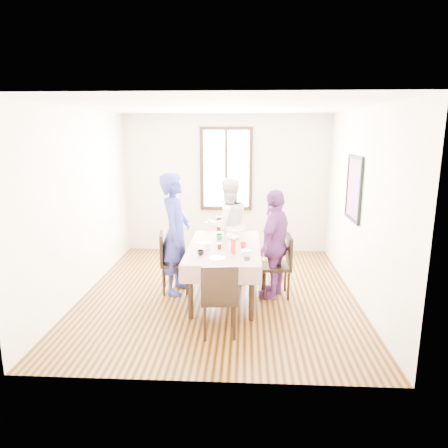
# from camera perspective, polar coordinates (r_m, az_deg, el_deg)

# --- Properties ---
(ground) EXTENTS (4.50, 4.50, 0.00)m
(ground) POSITION_cam_1_polar(r_m,az_deg,el_deg) (6.23, -0.70, -9.52)
(ground) COLOR black
(ground) RESTS_ON ground
(back_wall) EXTENTS (4.00, 0.00, 4.00)m
(back_wall) POSITION_cam_1_polar(r_m,az_deg,el_deg) (8.07, 0.32, 5.61)
(back_wall) COLOR beige
(back_wall) RESTS_ON ground
(right_wall) EXTENTS (0.00, 4.50, 4.50)m
(right_wall) POSITION_cam_1_polar(r_m,az_deg,el_deg) (6.06, 18.52, 2.47)
(right_wall) COLOR beige
(right_wall) RESTS_ON ground
(window_frame) EXTENTS (1.02, 0.06, 1.62)m
(window_frame) POSITION_cam_1_polar(r_m,az_deg,el_deg) (8.02, 0.32, 7.71)
(window_frame) COLOR black
(window_frame) RESTS_ON back_wall
(window_pane) EXTENTS (0.90, 0.02, 1.50)m
(window_pane) POSITION_cam_1_polar(r_m,az_deg,el_deg) (8.03, 0.32, 7.72)
(window_pane) COLOR white
(window_pane) RESTS_ON back_wall
(art_poster) EXTENTS (0.04, 0.76, 0.96)m
(art_poster) POSITION_cam_1_polar(r_m,az_deg,el_deg) (6.31, 17.77, 4.76)
(art_poster) COLOR red
(art_poster) RESTS_ON right_wall
(dining_table) EXTENTS (0.90, 1.67, 0.75)m
(dining_table) POSITION_cam_1_polar(r_m,az_deg,el_deg) (5.97, 0.03, -6.69)
(dining_table) COLOR black
(dining_table) RESTS_ON ground
(tablecloth) EXTENTS (1.02, 1.79, 0.01)m
(tablecloth) POSITION_cam_1_polar(r_m,az_deg,el_deg) (5.85, 0.03, -3.18)
(tablecloth) COLOR #53060B
(tablecloth) RESTS_ON dining_table
(chair_left) EXTENTS (0.48, 0.48, 0.91)m
(chair_left) POSITION_cam_1_polar(r_m,az_deg,el_deg) (6.17, -6.90, -5.33)
(chair_left) COLOR black
(chair_left) RESTS_ON ground
(chair_right) EXTENTS (0.44, 0.44, 0.91)m
(chair_right) POSITION_cam_1_polar(r_m,az_deg,el_deg) (6.00, 7.26, -5.88)
(chair_right) COLOR black
(chair_right) RESTS_ON ground
(chair_far) EXTENTS (0.43, 0.43, 0.91)m
(chair_far) POSITION_cam_1_polar(r_m,az_deg,el_deg) (7.04, 0.52, -2.94)
(chair_far) COLOR black
(chair_far) RESTS_ON ground
(chair_near) EXTENTS (0.46, 0.46, 0.91)m
(chair_near) POSITION_cam_1_polar(r_m,az_deg,el_deg) (4.87, -0.70, -10.34)
(chair_near) COLOR black
(chair_near) RESTS_ON ground
(person_left) EXTENTS (0.48, 0.69, 1.80)m
(person_left) POSITION_cam_1_polar(r_m,az_deg,el_deg) (6.04, -6.82, -1.34)
(person_left) COLOR navy
(person_left) RESTS_ON ground
(person_far) EXTENTS (0.97, 0.88, 1.62)m
(person_far) POSITION_cam_1_polar(r_m,az_deg,el_deg) (6.93, 0.52, -0.17)
(person_far) COLOR white
(person_far) RESTS_ON ground
(person_right) EXTENTS (0.74, 1.00, 1.58)m
(person_right) POSITION_cam_1_polar(r_m,az_deg,el_deg) (5.90, 7.16, -2.78)
(person_right) COLOR #6C317C
(person_right) RESTS_ON ground
(mug_black) EXTENTS (0.10, 0.10, 0.07)m
(mug_black) POSITION_cam_1_polar(r_m,az_deg,el_deg) (5.43, -3.30, -4.02)
(mug_black) COLOR black
(mug_black) RESTS_ON tablecloth
(mug_flag) EXTENTS (0.13, 0.13, 0.09)m
(mug_flag) POSITION_cam_1_polar(r_m,az_deg,el_deg) (5.73, 2.72, -3.02)
(mug_flag) COLOR red
(mug_flag) RESTS_ON tablecloth
(mug_green) EXTENTS (0.16, 0.16, 0.09)m
(mug_green) POSITION_cam_1_polar(r_m,az_deg,el_deg) (6.18, -0.61, -1.83)
(mug_green) COLOR #0C7226
(mug_green) RESTS_ON tablecloth
(serving_bowl) EXTENTS (0.20, 0.20, 0.05)m
(serving_bowl) POSITION_cam_1_polar(r_m,az_deg,el_deg) (6.23, 1.38, -1.91)
(serving_bowl) COLOR white
(serving_bowl) RESTS_ON tablecloth
(juice_carton) EXTENTS (0.06, 0.06, 0.20)m
(juice_carton) POSITION_cam_1_polar(r_m,az_deg,el_deg) (5.50, 1.32, -3.07)
(juice_carton) COLOR red
(juice_carton) RESTS_ON tablecloth
(butter_tub) EXTENTS (0.13, 0.13, 0.07)m
(butter_tub) POSITION_cam_1_polar(r_m,az_deg,el_deg) (5.41, 3.18, -4.13)
(butter_tub) COLOR white
(butter_tub) RESTS_ON tablecloth
(jam_jar) EXTENTS (0.06, 0.06, 0.08)m
(jam_jar) POSITION_cam_1_polar(r_m,az_deg,el_deg) (5.69, -0.65, -3.14)
(jam_jar) COLOR black
(jam_jar) RESTS_ON tablecloth
(drinking_glass) EXTENTS (0.08, 0.08, 0.11)m
(drinking_glass) POSITION_cam_1_polar(r_m,az_deg,el_deg) (5.63, -2.32, -3.16)
(drinking_glass) COLOR silver
(drinking_glass) RESTS_ON tablecloth
(smartphone) EXTENTS (0.07, 0.15, 0.01)m
(smartphone) POSITION_cam_1_polar(r_m,az_deg,el_deg) (5.27, 3.23, -4.90)
(smartphone) COLOR black
(smartphone) RESTS_ON tablecloth
(flower_vase) EXTENTS (0.08, 0.08, 0.15)m
(flower_vase) POSITION_cam_1_polar(r_m,az_deg,el_deg) (5.86, 0.07, -2.33)
(flower_vase) COLOR silver
(flower_vase) RESTS_ON tablecloth
(plate_left) EXTENTS (0.20, 0.20, 0.01)m
(plate_left) POSITION_cam_1_polar(r_m,az_deg,el_deg) (5.99, -2.83, -2.69)
(plate_left) COLOR white
(plate_left) RESTS_ON tablecloth
(plate_far) EXTENTS (0.20, 0.20, 0.01)m
(plate_far) POSITION_cam_1_polar(r_m,az_deg,el_deg) (6.48, 0.59, -1.47)
(plate_far) COLOR white
(plate_far) RESTS_ON tablecloth
(plate_near) EXTENTS (0.20, 0.20, 0.01)m
(plate_near) POSITION_cam_1_polar(r_m,az_deg,el_deg) (5.29, -0.91, -4.81)
(plate_near) COLOR white
(plate_near) RESTS_ON tablecloth
(butter_lid) EXTENTS (0.12, 0.12, 0.01)m
(butter_lid) POSITION_cam_1_polar(r_m,az_deg,el_deg) (5.40, 3.19, -3.73)
(butter_lid) COLOR blue
(butter_lid) RESTS_ON butter_tub
(flower_bunch) EXTENTS (0.09, 0.09, 0.10)m
(flower_bunch) POSITION_cam_1_polar(r_m,az_deg,el_deg) (5.83, 0.07, -1.13)
(flower_bunch) COLOR yellow
(flower_bunch) RESTS_ON flower_vase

